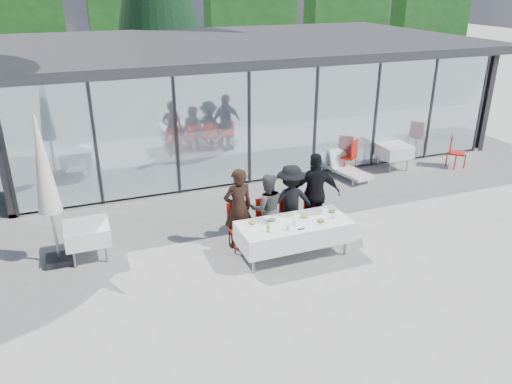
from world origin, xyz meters
TOP-DOWN VIEW (x-y plane):
  - ground at (0.00, 0.00)m, footprint 90.00×90.00m
  - pavilion at (2.00, 8.16)m, footprint 14.80×8.80m
  - treeline at (-2.00, 28.00)m, footprint 62.50×2.00m
  - dining_table at (0.53, 0.09)m, footprint 2.26×0.96m
  - diner_a at (-0.38, 0.86)m, footprint 0.68×0.68m
  - diner_chair_a at (-0.38, 0.84)m, footprint 0.44×0.44m
  - diner_b at (0.26, 0.86)m, footprint 0.88×0.88m
  - diner_chair_b at (0.26, 0.84)m, footprint 0.44×0.44m
  - diner_c at (0.80, 0.86)m, footprint 1.25×1.25m
  - diner_chair_c at (0.80, 0.84)m, footprint 0.44×0.44m
  - diner_d at (1.39, 0.86)m, footprint 1.36×1.36m
  - diner_chair_d at (1.39, 0.84)m, footprint 0.44×0.44m
  - plate_a at (-0.27, 0.32)m, footprint 0.27×0.27m
  - plate_b at (0.14, 0.29)m, footprint 0.27×0.27m
  - plate_c at (0.81, 0.20)m, footprint 0.27×0.27m
  - plate_d at (1.45, 0.22)m, footprint 0.27×0.27m
  - plate_extra at (1.02, -0.10)m, footprint 0.27×0.27m
  - juice_bottle at (-0.11, -0.10)m, footprint 0.06×0.06m
  - drinking_glasses at (0.70, -0.07)m, footprint 1.13×0.22m
  - folded_eyeglasses at (0.53, -0.23)m, footprint 0.14×0.03m
  - spare_table_left at (-3.34, 1.48)m, footprint 0.86×0.86m
  - spare_table_right at (5.41, 3.64)m, footprint 0.86×0.86m
  - spare_chair_a at (7.18, 3.13)m, footprint 0.62×0.62m
  - spare_chair_b at (4.08, 3.85)m, footprint 0.62×0.62m
  - market_umbrella at (-3.92, 1.50)m, footprint 0.50×0.50m
  - lounger at (3.81, 3.56)m, footprint 0.85×1.42m

SIDE VIEW (x-z plane):
  - ground at x=0.00m, z-range 0.00..0.00m
  - lounger at x=3.81m, z-range -0.10..0.62m
  - diner_chair_a at x=-0.38m, z-range 0.05..1.03m
  - diner_chair_b at x=0.26m, z-range 0.05..1.03m
  - diner_chair_c at x=0.80m, z-range 0.05..1.03m
  - diner_chair_d at x=1.39m, z-range 0.05..1.03m
  - spare_chair_a at x=7.18m, z-range 0.05..1.03m
  - spare_chair_b at x=4.08m, z-range 0.05..1.03m
  - dining_table at x=0.53m, z-range 0.16..0.91m
  - spare_table_left at x=-3.34m, z-range 0.18..0.92m
  - spare_table_right at x=5.41m, z-range 0.18..0.92m
  - folded_eyeglasses at x=0.53m, z-range 0.75..0.76m
  - diner_b at x=0.26m, z-range 0.00..1.53m
  - plate_a at x=-0.27m, z-range 0.74..0.81m
  - plate_b at x=0.14m, z-range 0.74..0.81m
  - plate_c at x=0.81m, z-range 0.74..0.81m
  - plate_d at x=1.45m, z-range 0.74..0.81m
  - plate_extra at x=1.02m, z-range 0.74..0.81m
  - drinking_glasses at x=0.70m, z-range 0.75..0.85m
  - juice_bottle at x=-0.11m, z-range 0.75..0.90m
  - diner_c at x=0.80m, z-range 0.00..1.65m
  - diner_a at x=-0.38m, z-range 0.00..1.74m
  - diner_d at x=1.39m, z-range 0.00..1.84m
  - market_umbrella at x=-3.92m, z-range 0.40..3.40m
  - pavilion at x=2.00m, z-range 0.43..3.87m
  - treeline at x=-2.00m, z-range 0.00..4.40m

